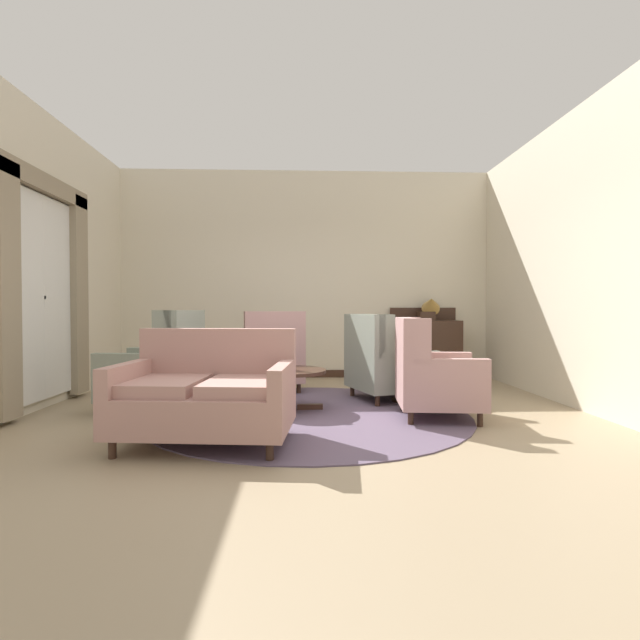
# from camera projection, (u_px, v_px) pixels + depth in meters

# --- Properties ---
(ground) EXTENTS (8.68, 8.68, 0.00)m
(ground) POSITION_uv_depth(u_px,v_px,m) (310.00, 421.00, 4.67)
(ground) COLOR #9E896B
(wall_back) EXTENTS (6.18, 0.08, 3.36)m
(wall_back) POSITION_uv_depth(u_px,v_px,m) (306.00, 275.00, 7.74)
(wall_back) COLOR beige
(wall_back) RESTS_ON ground
(wall_left) EXTENTS (0.08, 4.34, 3.36)m
(wall_left) POSITION_uv_depth(u_px,v_px,m) (47.00, 260.00, 5.45)
(wall_left) COLOR beige
(wall_left) RESTS_ON ground
(wall_right) EXTENTS (0.08, 4.34, 3.36)m
(wall_right) POSITION_uv_depth(u_px,v_px,m) (559.00, 262.00, 5.69)
(wall_right) COLOR beige
(wall_right) RESTS_ON ground
(baseboard_back) EXTENTS (6.02, 0.03, 0.12)m
(baseboard_back) POSITION_uv_depth(u_px,v_px,m) (306.00, 374.00, 7.72)
(baseboard_back) COLOR #382319
(baseboard_back) RESTS_ON ground
(area_rug) EXTENTS (3.35, 3.35, 0.01)m
(area_rug) POSITION_uv_depth(u_px,v_px,m) (309.00, 414.00, 4.97)
(area_rug) COLOR #5B4C60
(area_rug) RESTS_ON ground
(window_with_curtains) EXTENTS (0.12, 1.78, 2.53)m
(window_with_curtains) POSITION_uv_depth(u_px,v_px,m) (46.00, 283.00, 5.24)
(window_with_curtains) COLOR silver
(coffee_table) EXTENTS (0.80, 0.80, 0.45)m
(coffee_table) POSITION_uv_depth(u_px,v_px,m) (290.00, 378.00, 5.16)
(coffee_table) COLOR #382319
(coffee_table) RESTS_ON ground
(porcelain_vase) EXTENTS (0.14, 0.14, 0.35)m
(porcelain_vase) POSITION_uv_depth(u_px,v_px,m) (288.00, 356.00, 5.12)
(porcelain_vase) COLOR brown
(porcelain_vase) RESTS_ON coffee_table
(settee) EXTENTS (1.46, 1.04, 0.94)m
(settee) POSITION_uv_depth(u_px,v_px,m) (207.00, 395.00, 3.90)
(settee) COLOR tan
(settee) RESTS_ON ground
(armchair_far_left) EXTENTS (1.03, 0.94, 1.10)m
(armchair_far_left) POSITION_uv_depth(u_px,v_px,m) (160.00, 370.00, 5.18)
(armchair_far_left) COLOR gray
(armchair_far_left) RESTS_ON ground
(armchair_foreground_right) EXTENTS (1.08, 1.08, 1.05)m
(armchair_foreground_right) POSITION_uv_depth(u_px,v_px,m) (383.00, 365.00, 5.77)
(armchair_foreground_right) COLOR gray
(armchair_foreground_right) RESTS_ON ground
(armchair_beside_settee) EXTENTS (0.92, 0.97, 1.08)m
(armchair_beside_settee) POSITION_uv_depth(u_px,v_px,m) (273.00, 358.00, 6.37)
(armchair_beside_settee) COLOR tan
(armchair_beside_settee) RESTS_ON ground
(armchair_near_window) EXTENTS (0.89, 0.88, 1.02)m
(armchair_near_window) POSITION_uv_depth(u_px,v_px,m) (431.00, 376.00, 4.81)
(armchair_near_window) COLOR tan
(armchair_near_window) RESTS_ON ground
(side_table) EXTENTS (0.55, 0.55, 0.69)m
(side_table) POSITION_uv_depth(u_px,v_px,m) (406.00, 367.00, 5.65)
(side_table) COLOR #382319
(side_table) RESTS_ON ground
(sideboard) EXTENTS (1.07, 0.41, 1.14)m
(sideboard) POSITION_uv_depth(u_px,v_px,m) (425.00, 346.00, 7.54)
(sideboard) COLOR #382319
(sideboard) RESTS_ON ground
(gramophone) EXTENTS (0.36, 0.43, 0.46)m
(gramophone) POSITION_uv_depth(u_px,v_px,m) (430.00, 307.00, 7.45)
(gramophone) COLOR #382319
(gramophone) RESTS_ON sideboard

